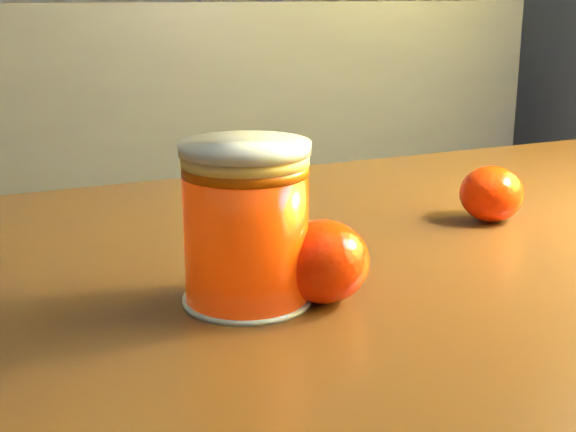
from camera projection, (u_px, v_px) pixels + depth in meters
name	position (u px, v px, depth m)	size (l,w,h in m)	color
table	(418.00, 358.00, 0.66)	(0.99, 0.71, 0.72)	#5A3616
juice_glass	(246.00, 225.00, 0.53)	(0.09, 0.09, 0.11)	#FF3A05
orange_front	(323.00, 261.00, 0.53)	(0.06, 0.06, 0.06)	#FF3005
orange_back	(492.00, 194.00, 0.72)	(0.06, 0.06, 0.05)	#FF3005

